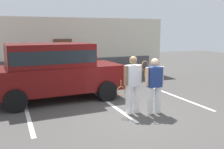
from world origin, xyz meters
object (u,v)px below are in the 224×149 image
Objects in this scene: tennis_player_woman at (154,85)px; potted_plant_by_porch at (133,70)px; parked_suv at (54,69)px; tennis_player_man at (133,84)px.

tennis_player_woman is 1.86× the size of potted_plant_by_porch.
tennis_player_man is (1.92, -2.47, -0.24)m from parked_suv.
parked_suv is 3.14m from tennis_player_man.
tennis_player_woman is (2.51, -2.72, -0.26)m from parked_suv.
tennis_player_man is 1.93× the size of potted_plant_by_porch.
potted_plant_by_porch is (4.45, 2.52, -0.64)m from parked_suv.
potted_plant_by_porch is at bearing 26.16° from parked_suv.
parked_suv reaches higher than tennis_player_man.
tennis_player_man is at bearing -23.44° from tennis_player_woman.
potted_plant_by_porch is at bearing -124.53° from tennis_player_man.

